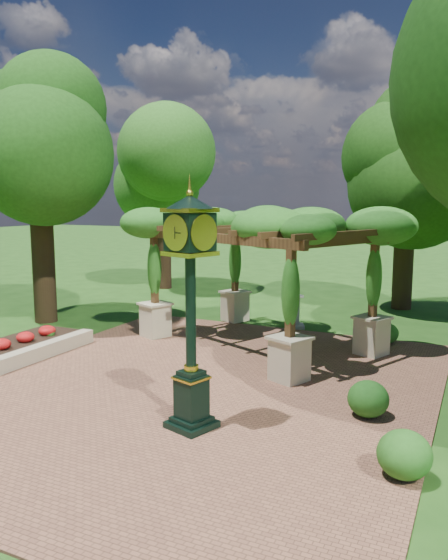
% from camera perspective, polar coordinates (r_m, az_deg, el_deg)
% --- Properties ---
extents(ground, '(120.00, 120.00, 0.00)m').
position_cam_1_polar(ground, '(11.49, -5.53, -12.60)').
color(ground, '#1E4714').
rests_on(ground, ground).
extents(brick_plaza, '(10.00, 12.00, 0.04)m').
position_cam_1_polar(brick_plaza, '(12.30, -3.08, -11.04)').
color(brick_plaza, brown).
rests_on(brick_plaza, ground).
extents(border_wall, '(0.35, 5.00, 0.40)m').
position_cam_1_polar(border_wall, '(14.58, -20.30, -7.69)').
color(border_wall, '#C6B793').
rests_on(border_wall, ground).
extents(pedestal_clock, '(1.05, 1.05, 4.24)m').
position_cam_1_polar(pedestal_clock, '(9.50, -3.53, -1.14)').
color(pedestal_clock, black).
rests_on(pedestal_clock, brick_plaza).
extents(pergola, '(7.26, 6.02, 3.93)m').
position_cam_1_polar(pergola, '(15.07, 3.53, 5.00)').
color(pergola, beige).
rests_on(pergola, brick_plaza).
extents(sundial, '(0.77, 0.77, 1.06)m').
position_cam_1_polar(sundial, '(17.78, 7.43, -3.49)').
color(sundial, '#97968F').
rests_on(sundial, ground).
extents(shrub_front, '(1.05, 1.05, 0.72)m').
position_cam_1_polar(shrub_front, '(8.82, 18.33, -16.93)').
color(shrub_front, '#245B1A').
rests_on(shrub_front, brick_plaza).
extents(shrub_mid, '(0.96, 0.96, 0.70)m').
position_cam_1_polar(shrub_mid, '(10.87, 14.84, -11.92)').
color(shrub_mid, '#1D5116').
rests_on(shrub_mid, brick_plaza).
extents(shrub_back, '(0.75, 0.75, 0.57)m').
position_cam_1_polar(shrub_back, '(16.33, 16.69, -5.34)').
color(shrub_back, '#2A681E').
rests_on(shrub_back, brick_plaza).
extents(tree_west_near, '(4.44, 4.44, 9.56)m').
position_cam_1_polar(tree_west_near, '(19.30, -18.98, 15.23)').
color(tree_west_near, '#332314').
rests_on(tree_west_near, ground).
extents(tree_west_far, '(4.12, 4.12, 7.83)m').
position_cam_1_polar(tree_west_far, '(25.40, -6.41, 11.21)').
color(tree_west_far, '#311E13').
rests_on(tree_west_far, ground).
extents(tree_north, '(4.19, 4.19, 8.37)m').
position_cam_1_polar(tree_north, '(21.52, 18.71, 12.30)').
color(tree_north, '#352415').
rests_on(tree_north, ground).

